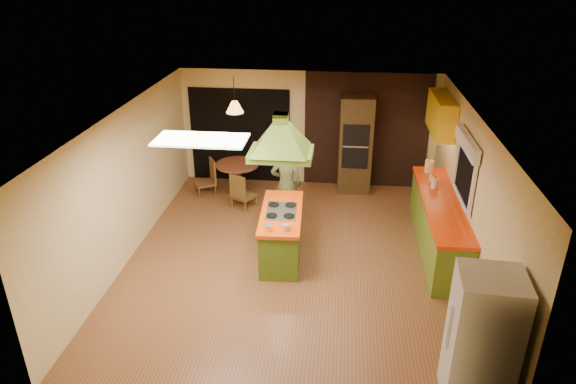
# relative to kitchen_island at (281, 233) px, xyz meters

# --- Properties ---
(ground) EXTENTS (6.50, 6.50, 0.00)m
(ground) POSITION_rel_kitchen_island_xyz_m (0.21, -0.08, -0.43)
(ground) COLOR brown
(ground) RESTS_ON ground
(room_walls) EXTENTS (5.50, 6.50, 6.50)m
(room_walls) POSITION_rel_kitchen_island_xyz_m (0.21, -0.08, 0.82)
(room_walls) COLOR beige
(room_walls) RESTS_ON ground
(ceiling_plane) EXTENTS (6.50, 6.50, 0.00)m
(ceiling_plane) POSITION_rel_kitchen_island_xyz_m (0.21, -0.08, 2.07)
(ceiling_plane) COLOR silver
(ceiling_plane) RESTS_ON room_walls
(brick_panel) EXTENTS (2.64, 0.03, 2.50)m
(brick_panel) POSITION_rel_kitchen_island_xyz_m (1.46, 3.15, 0.82)
(brick_panel) COLOR #381E14
(brick_panel) RESTS_ON ground
(nook_opening) EXTENTS (2.20, 0.03, 2.10)m
(nook_opening) POSITION_rel_kitchen_island_xyz_m (-1.29, 3.15, 0.62)
(nook_opening) COLOR black
(nook_opening) RESTS_ON ground
(right_counter) EXTENTS (0.62, 3.05, 0.92)m
(right_counter) POSITION_rel_kitchen_island_xyz_m (2.66, 0.52, 0.04)
(right_counter) COLOR olive
(right_counter) RESTS_ON ground
(upper_cabinets) EXTENTS (0.34, 1.40, 0.70)m
(upper_cabinets) POSITION_rel_kitchen_island_xyz_m (2.78, 2.12, 1.52)
(upper_cabinets) COLOR yellow
(upper_cabinets) RESTS_ON room_walls
(window_right) EXTENTS (0.12, 1.35, 1.06)m
(window_right) POSITION_rel_kitchen_island_xyz_m (2.90, 0.32, 1.35)
(window_right) COLOR black
(window_right) RESTS_ON room_walls
(fluor_panel) EXTENTS (1.20, 0.60, 0.03)m
(fluor_panel) POSITION_rel_kitchen_island_xyz_m (-0.89, -1.28, 2.06)
(fluor_panel) COLOR white
(fluor_panel) RESTS_ON ceiling_plane
(kitchen_island) EXTENTS (0.75, 1.69, 0.85)m
(kitchen_island) POSITION_rel_kitchen_island_xyz_m (0.00, 0.00, 0.00)
(kitchen_island) COLOR #4F6E1B
(kitchen_island) RESTS_ON ground
(range_hood) EXTENTS (0.99, 0.72, 0.79)m
(range_hood) POSITION_rel_kitchen_island_xyz_m (0.00, -0.00, 1.83)
(range_hood) COLOR #50681A
(range_hood) RESTS_ON ceiling_plane
(man) EXTENTS (0.59, 0.40, 1.59)m
(man) POSITION_rel_kitchen_island_xyz_m (-0.05, 1.18, 0.37)
(man) COLOR #49532C
(man) RESTS_ON ground
(refrigerator) EXTENTS (0.73, 0.70, 1.68)m
(refrigerator) POSITION_rel_kitchen_island_xyz_m (2.55, -2.86, 0.42)
(refrigerator) COLOR silver
(refrigerator) RESTS_ON ground
(wall_oven) EXTENTS (0.71, 0.63, 2.08)m
(wall_oven) POSITION_rel_kitchen_island_xyz_m (1.23, 2.87, 0.62)
(wall_oven) COLOR #4B3518
(wall_oven) RESTS_ON ground
(dining_table) EXTENTS (0.90, 0.90, 0.68)m
(dining_table) POSITION_rel_kitchen_island_xyz_m (-1.23, 2.42, 0.05)
(dining_table) COLOR brown
(dining_table) RESTS_ON ground
(chair_left) EXTENTS (0.56, 0.56, 0.75)m
(chair_left) POSITION_rel_kitchen_island_xyz_m (-1.93, 2.32, -0.05)
(chair_left) COLOR brown
(chair_left) RESTS_ON ground
(chair_near) EXTENTS (0.55, 0.55, 0.74)m
(chair_near) POSITION_rel_kitchen_island_xyz_m (-0.98, 1.77, -0.05)
(chair_near) COLOR brown
(chair_near) RESTS_ON ground
(pendant_lamp) EXTENTS (0.43, 0.43, 0.23)m
(pendant_lamp) POSITION_rel_kitchen_island_xyz_m (-1.23, 2.42, 1.47)
(pendant_lamp) COLOR #FF9E3F
(pendant_lamp) RESTS_ON ceiling_plane
(canister_large) EXTENTS (0.21, 0.21, 0.24)m
(canister_large) POSITION_rel_kitchen_island_xyz_m (2.61, 1.78, 0.61)
(canister_large) COLOR #FEEFCC
(canister_large) RESTS_ON right_counter
(canister_medium) EXTENTS (0.14, 0.14, 0.18)m
(canister_medium) POSITION_rel_kitchen_island_xyz_m (2.61, 1.04, 0.58)
(canister_medium) COLOR beige
(canister_medium) RESTS_ON right_counter
(canister_small) EXTENTS (0.14, 0.14, 0.15)m
(canister_small) POSITION_rel_kitchen_island_xyz_m (2.61, 1.32, 0.57)
(canister_small) COLOR beige
(canister_small) RESTS_ON right_counter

